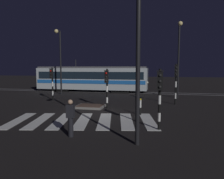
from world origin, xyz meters
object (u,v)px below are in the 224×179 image
at_px(traffic_light_median_centre, 107,83).
at_px(street_lamp_trackside_right, 179,51).
at_px(traffic_light_corner_near_right, 160,90).
at_px(tram, 92,78).
at_px(pedestrian_waiting_at_kerb, 71,118).
at_px(street_lamp_near_kerb, 138,24).
at_px(traffic_light_corner_far_left, 52,79).
at_px(bollard_island_edge, 140,107).
at_px(street_lamp_trackside_left, 60,54).
at_px(traffic_light_corner_far_right, 176,78).

relative_size(traffic_light_median_centre, street_lamp_trackside_right, 0.40).
height_order(traffic_light_corner_near_right, tram, tram).
bearing_deg(pedestrian_waiting_at_kerb, tram, 104.70).
distance_m(tram, pedestrian_waiting_at_kerb, 18.60).
xyz_separation_m(traffic_light_median_centre, street_lamp_near_kerb, (3.07, -7.61, 2.77)).
relative_size(traffic_light_corner_far_left, traffic_light_corner_near_right, 1.02).
distance_m(traffic_light_median_centre, street_lamp_trackside_right, 9.49).
bearing_deg(traffic_light_corner_far_left, street_lamp_trackside_right, 19.55).
distance_m(traffic_light_corner_far_left, bollard_island_edge, 9.99).
height_order(traffic_light_corner_near_right, bollard_island_edge, traffic_light_corner_near_right).
bearing_deg(street_lamp_trackside_left, traffic_light_corner_far_left, -73.28).
bearing_deg(pedestrian_waiting_at_kerb, traffic_light_corner_far_left, 121.51).
height_order(street_lamp_near_kerb, street_lamp_trackside_right, street_lamp_near_kerb).
bearing_deg(pedestrian_waiting_at_kerb, street_lamp_near_kerb, -11.67).
bearing_deg(traffic_light_corner_near_right, street_lamp_trackside_left, 132.03).
xyz_separation_m(traffic_light_corner_far_left, traffic_light_median_centre, (6.02, -2.87, -0.07)).
height_order(traffic_light_corner_far_left, pedestrian_waiting_at_kerb, traffic_light_corner_far_left).
bearing_deg(traffic_light_corner_far_left, tram, 80.76).
relative_size(traffic_light_corner_far_right, street_lamp_near_kerb, 0.45).
relative_size(street_lamp_near_kerb, street_lamp_trackside_right, 1.00).
relative_size(traffic_light_corner_far_right, tram, 0.24).
distance_m(traffic_light_corner_far_right, street_lamp_near_kerb, 11.13).
bearing_deg(traffic_light_corner_near_right, traffic_light_corner_far_right, 80.77).
height_order(traffic_light_corner_near_right, street_lamp_trackside_left, street_lamp_trackside_left).
xyz_separation_m(street_lamp_trackside_right, pedestrian_waiting_at_kerb, (-5.72, -14.02, -3.88)).
bearing_deg(tram, traffic_light_corner_near_right, -61.78).
xyz_separation_m(traffic_light_corner_near_right, street_lamp_trackside_right, (1.80, 12.14, 2.73)).
relative_size(traffic_light_corner_far_right, street_lamp_trackside_right, 0.46).
relative_size(pedestrian_waiting_at_kerb, bollard_island_edge, 1.54).
distance_m(traffic_light_corner_far_right, street_lamp_trackside_left, 13.64).
relative_size(traffic_light_corner_near_right, street_lamp_trackside_left, 0.42).
relative_size(traffic_light_corner_far_left, traffic_light_median_centre, 1.03).
relative_size(traffic_light_median_centre, bollard_island_edge, 2.73).
bearing_deg(traffic_light_corner_far_right, street_lamp_trackside_left, 160.51).
xyz_separation_m(traffic_light_corner_far_left, traffic_light_corner_near_right, (9.96, -7.96, -0.04)).
height_order(traffic_light_median_centre, pedestrian_waiting_at_kerb, traffic_light_median_centre).
distance_m(traffic_light_corner_near_right, street_lamp_trackside_right, 12.57).
bearing_deg(traffic_light_corner_near_right, pedestrian_waiting_at_kerb, -154.32).
height_order(street_lamp_near_kerb, street_lamp_trackside_left, street_lamp_near_kerb).
bearing_deg(traffic_light_corner_far_right, traffic_light_corner_near_right, -99.23).
relative_size(tram, bollard_island_edge, 13.02).
distance_m(traffic_light_median_centre, street_lamp_near_kerb, 8.66).
bearing_deg(street_lamp_near_kerb, traffic_light_corner_far_left, 130.95).
distance_m(street_lamp_trackside_left, pedestrian_waiting_at_kerb, 16.70).
xyz_separation_m(traffic_light_corner_far_left, street_lamp_trackside_left, (-1.39, 4.63, 2.58)).
bearing_deg(traffic_light_corner_far_left, street_lamp_near_kerb, -49.05).
height_order(traffic_light_corner_far_left, tram, tram).
bearing_deg(traffic_light_median_centre, pedestrian_waiting_at_kerb, -89.91).
height_order(street_lamp_trackside_right, street_lamp_trackside_left, street_lamp_trackside_right).
bearing_deg(street_lamp_near_kerb, street_lamp_trackside_left, 124.76).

